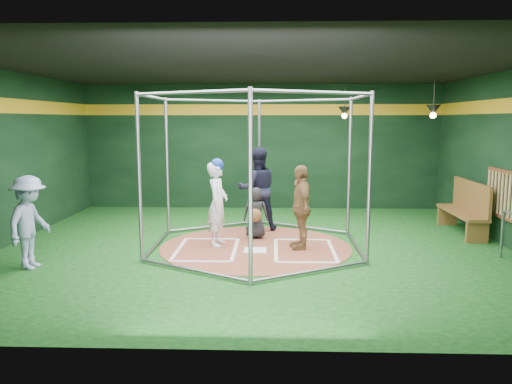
{
  "coord_description": "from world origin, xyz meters",
  "views": [
    {
      "loc": [
        0.34,
        -9.69,
        2.53
      ],
      "look_at": [
        0.0,
        0.1,
        1.1
      ],
      "focal_mm": 35.0,
      "sensor_mm": 36.0,
      "label": 1
    }
  ],
  "objects_px": {
    "visitor_leopard": "(301,207)",
    "dugout_bench": "(466,207)",
    "batter_figure": "(217,202)",
    "umpire": "(257,189)"
  },
  "relations": [
    {
      "from": "batter_figure",
      "to": "umpire",
      "type": "relative_size",
      "value": 0.93
    },
    {
      "from": "visitor_leopard",
      "to": "umpire",
      "type": "relative_size",
      "value": 0.87
    },
    {
      "from": "visitor_leopard",
      "to": "dugout_bench",
      "type": "height_order",
      "value": "visitor_leopard"
    },
    {
      "from": "visitor_leopard",
      "to": "dugout_bench",
      "type": "xyz_separation_m",
      "value": [
        3.76,
        1.48,
        -0.24
      ]
    },
    {
      "from": "visitor_leopard",
      "to": "umpire",
      "type": "bearing_deg",
      "value": -159.52
    },
    {
      "from": "dugout_bench",
      "to": "visitor_leopard",
      "type": "bearing_deg",
      "value": -158.54
    },
    {
      "from": "batter_figure",
      "to": "dugout_bench",
      "type": "height_order",
      "value": "batter_figure"
    },
    {
      "from": "visitor_leopard",
      "to": "dugout_bench",
      "type": "relative_size",
      "value": 0.82
    },
    {
      "from": "batter_figure",
      "to": "umpire",
      "type": "bearing_deg",
      "value": 62.33
    },
    {
      "from": "dugout_bench",
      "to": "umpire",
      "type": "bearing_deg",
      "value": 178.16
    }
  ]
}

